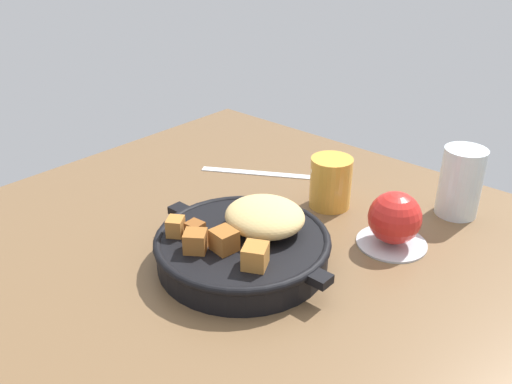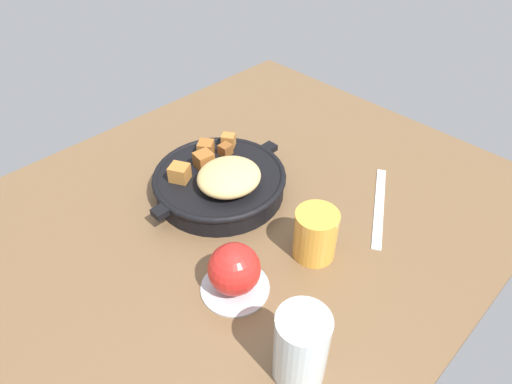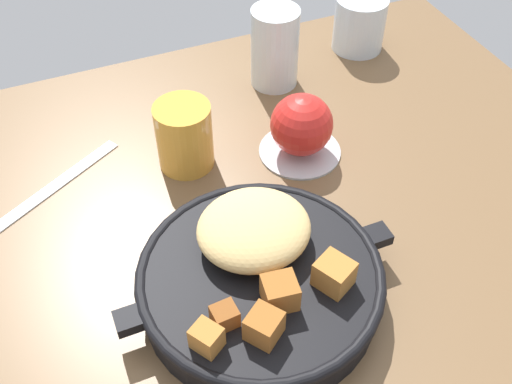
{
  "view_description": "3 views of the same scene",
  "coord_description": "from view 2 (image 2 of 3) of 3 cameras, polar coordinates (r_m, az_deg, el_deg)",
  "views": [
    {
      "loc": [
        42.56,
        -52.37,
        43.68
      ],
      "look_at": [
        -4.21,
        0.17,
        7.38
      ],
      "focal_mm": 38.41,
      "sensor_mm": 36.0,
      "label": 1
    },
    {
      "loc": [
        39.06,
        42.89,
        54.32
      ],
      "look_at": [
        0.78,
        4.61,
        7.67
      ],
      "focal_mm": 31.38,
      "sensor_mm": 36.0,
      "label": 2
    },
    {
      "loc": [
        -14.51,
        -38.01,
        50.83
      ],
      "look_at": [
        2.88,
        3.6,
        4.15
      ],
      "focal_mm": 42.05,
      "sensor_mm": 36.0,
      "label": 3
    }
  ],
  "objects": [
    {
      "name": "butter_knife",
      "position": [
        0.83,
        15.44,
        -1.69
      ],
      "size": [
        19.34,
        12.37,
        0.36
      ],
      "primitive_type": "cube",
      "rotation": [
        0.0,
        0.0,
        0.54
      ],
      "color": "silver",
      "rests_on": "ground_plane"
    },
    {
      "name": "saucer_plate",
      "position": [
        0.68,
        -2.68,
        -12.0
      ],
      "size": [
        10.3,
        10.3,
        0.6
      ],
      "primitive_type": "cylinder",
      "color": "#B7BABF",
      "rests_on": "ground_plane"
    },
    {
      "name": "water_glass_tall",
      "position": [
        0.57,
        5.75,
        -19.08
      ],
      "size": [
        6.61,
        6.61,
        11.2
      ],
      "primitive_type": "cylinder",
      "color": "silver",
      "rests_on": "ground_plane"
    },
    {
      "name": "cast_iron_skillet",
      "position": [
        0.81,
        -4.52,
        1.52
      ],
      "size": [
        28.56,
        24.23,
        8.21
      ],
      "color": "black",
      "rests_on": "ground_plane"
    },
    {
      "name": "red_apple",
      "position": [
        0.65,
        -2.8,
        -9.78
      ],
      "size": [
        7.69,
        7.69,
        7.69
      ],
      "primitive_type": "sphere",
      "color": "red",
      "rests_on": "saucer_plate"
    },
    {
      "name": "ground_plane",
      "position": [
        0.8,
        -1.94,
        -3.02
      ],
      "size": [
        97.82,
        79.64,
        2.4
      ],
      "primitive_type": "cube",
      "color": "brown"
    },
    {
      "name": "juice_glass_amber",
      "position": [
        0.7,
        7.58,
        -5.37
      ],
      "size": [
        6.8,
        6.8,
        8.45
      ],
      "primitive_type": "cylinder",
      "color": "gold",
      "rests_on": "ground_plane"
    }
  ]
}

